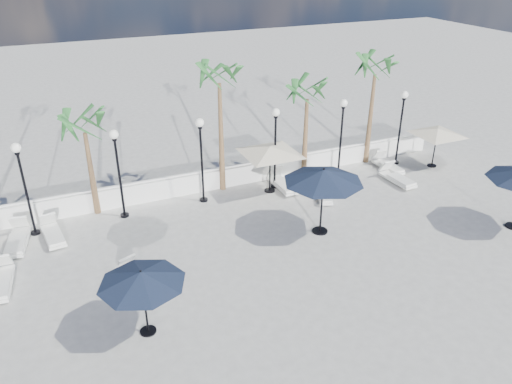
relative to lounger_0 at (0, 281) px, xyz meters
name	(u,v)px	position (x,y,z in m)	size (l,w,h in m)	color
ground	(264,282)	(8.17, -3.24, -0.26)	(100.00, 100.00, 0.00)	gray
balustrade	(197,182)	(8.17, 4.26, 0.20)	(26.00, 0.30, 1.01)	silver
lamppost_1	(23,177)	(1.17, 3.26, 2.23)	(0.36, 0.36, 3.84)	black
lamppost_2	(117,162)	(4.67, 3.26, 2.23)	(0.36, 0.36, 3.84)	black
lamppost_3	(201,149)	(8.17, 3.26, 2.23)	(0.36, 0.36, 3.84)	black
lamppost_4	(275,137)	(11.67, 3.26, 2.23)	(0.36, 0.36, 3.84)	black
lamppost_5	(342,127)	(15.17, 3.26, 2.23)	(0.36, 0.36, 3.84)	black
lamppost_6	(402,118)	(18.67, 3.26, 2.23)	(0.36, 0.36, 3.84)	black
palm_1	(84,129)	(3.67, 4.06, 3.49)	(2.60, 2.60, 4.70)	brown
palm_2	(219,80)	(9.37, 4.06, 4.85)	(2.60, 2.60, 6.10)	brown
palm_3	(307,96)	(13.67, 4.06, 3.69)	(2.60, 2.60, 4.90)	brown
palm_4	(375,72)	(17.37, 4.06, 4.46)	(2.60, 2.60, 5.70)	brown
lounger_0	(0,281)	(0.00, 0.00, 0.00)	(0.87, 2.16, 0.79)	silver
lounger_1	(53,234)	(1.80, 2.55, -0.02)	(0.88, 2.04, 0.74)	silver
lounger_2	(17,240)	(0.54, 2.59, 0.01)	(1.03, 2.22, 0.80)	silver
lounger_3	(139,279)	(4.26, -1.70, -0.01)	(1.36, 2.11, 0.76)	silver
lounger_4	(324,194)	(13.21, 1.34, -0.04)	(1.19, 1.85, 0.66)	silver
lounger_5	(283,183)	(11.96, 2.98, 0.00)	(0.71, 2.10, 0.78)	silver
lounger_6	(397,178)	(17.26, 1.34, 0.00)	(0.80, 2.11, 0.78)	silver
lounger_7	(388,165)	(17.78, 2.76, -0.01)	(0.69, 2.01, 0.75)	silver
side_table_2	(304,178)	(13.05, 2.96, 0.05)	(0.53, 0.53, 0.51)	silver
parasol_navy_left	(142,278)	(4.02, -4.05, 1.70)	(2.53, 2.53, 2.23)	black
parasol_navy_mid	(324,176)	(11.59, -1.12, 2.18)	(3.11, 3.11, 2.79)	black
parasol_cream_sq_a	(270,147)	(11.28, 2.96, 1.94)	(4.86, 4.86, 2.38)	black
parasol_cream_sq_b	(438,129)	(20.17, 2.22, 1.75)	(4.35, 4.35, 2.18)	black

